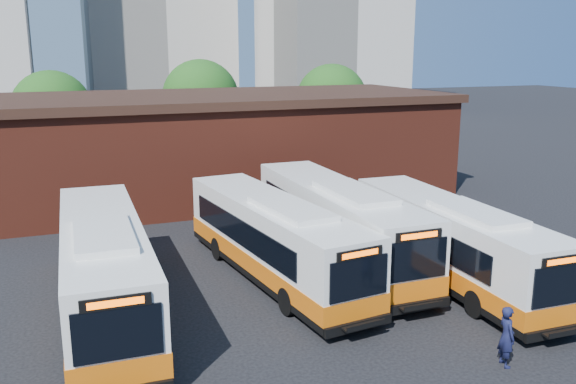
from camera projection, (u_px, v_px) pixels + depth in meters
name	position (u px, v px, depth m)	size (l,w,h in m)	color
ground	(368.00, 310.00, 21.88)	(220.00, 220.00, 0.00)	black
bus_west	(104.00, 271.00, 21.20)	(2.99, 13.05, 3.53)	white
bus_midwest	(274.00, 242.00, 24.61)	(4.02, 12.71, 3.41)	white
bus_mideast	(337.00, 226.00, 26.58)	(2.79, 13.20, 3.59)	white
bus_east	(450.00, 245.00, 24.39)	(2.85, 12.31, 3.33)	white
transit_worker	(506.00, 336.00, 17.88)	(0.68, 0.45, 1.86)	#131638
depot_building	(221.00, 143.00, 39.29)	(28.60, 12.60, 6.40)	maroon
tree_west	(52.00, 110.00, 46.36)	(6.00, 6.00, 7.65)	#382314
tree_mid	(201.00, 98.00, 52.29)	(6.56, 6.56, 8.36)	#382314
tree_east	(332.00, 100.00, 53.49)	(6.24, 6.24, 7.96)	#382314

